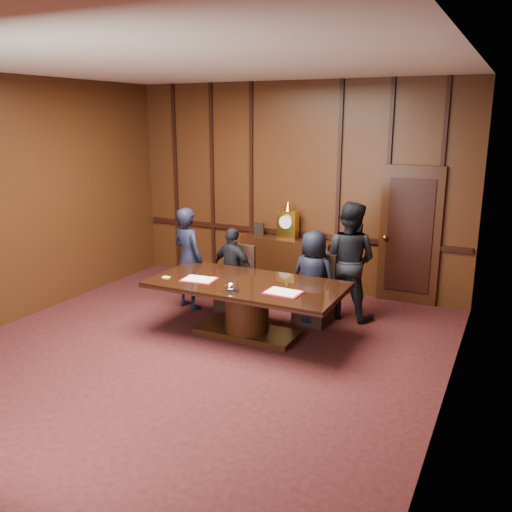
{
  "coord_description": "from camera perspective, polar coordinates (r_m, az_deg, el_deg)",
  "views": [
    {
      "loc": [
        3.51,
        -5.08,
        2.92
      ],
      "look_at": [
        0.31,
        1.42,
        1.05
      ],
      "focal_mm": 38.0,
      "sensor_mm": 36.0,
      "label": 1
    }
  ],
  "objects": [
    {
      "name": "conference_table",
      "position": [
        7.36,
        -0.96,
        -4.64
      ],
      "size": [
        2.62,
        1.32,
        0.76
      ],
      "color": "black",
      "rests_on": "ground"
    },
    {
      "name": "witness_right",
      "position": [
        8.06,
        9.73,
        -0.47
      ],
      "size": [
        0.91,
        0.74,
        1.75
      ],
      "primitive_type": "imported",
      "rotation": [
        0.0,
        0.0,
        3.04
      ],
      "color": "black",
      "rests_on": "ground"
    },
    {
      "name": "inkstand",
      "position": [
        6.89,
        -2.68,
        -3.34
      ],
      "size": [
        0.2,
        0.14,
        0.12
      ],
      "color": "white",
      "rests_on": "conference_table"
    },
    {
      "name": "signatory_right",
      "position": [
        7.76,
        6.03,
        -2.32
      ],
      "size": [
        0.71,
        0.5,
        1.38
      ],
      "primitive_type": "imported",
      "rotation": [
        0.0,
        0.0,
        3.04
      ],
      "color": "black",
      "rests_on": "ground"
    },
    {
      "name": "witness_left",
      "position": [
        8.42,
        -7.16,
        -0.26
      ],
      "size": [
        0.67,
        0.54,
        1.59
      ],
      "primitive_type": "imported",
      "rotation": [
        0.0,
        0.0,
        2.83
      ],
      "color": "black",
      "rests_on": "ground"
    },
    {
      "name": "notepad",
      "position": [
        7.58,
        -9.43,
        -2.22
      ],
      "size": [
        0.1,
        0.07,
        0.01
      ],
      "primitive_type": "cube",
      "rotation": [
        0.0,
        0.0,
        0.02
      ],
      "color": "#E6E470",
      "rests_on": "conference_table"
    },
    {
      "name": "folder_left",
      "position": [
        7.42,
        -6.01,
        -2.46
      ],
      "size": [
        0.49,
        0.38,
        0.02
      ],
      "rotation": [
        0.0,
        0.0,
        0.11
      ],
      "color": "maroon",
      "rests_on": "conference_table"
    },
    {
      "name": "sideboard",
      "position": [
        9.37,
        3.31,
        -0.61
      ],
      "size": [
        1.6,
        0.45,
        1.54
      ],
      "color": "black",
      "rests_on": "ground"
    },
    {
      "name": "chair_right",
      "position": [
        7.95,
        6.16,
        -4.92
      ],
      "size": [
        0.52,
        0.52,
        0.99
      ],
      "rotation": [
        0.0,
        0.0,
        -0.09
      ],
      "color": "black",
      "rests_on": "ground"
    },
    {
      "name": "room",
      "position": [
        6.37,
        -7.06,
        3.52
      ],
      "size": [
        7.0,
        7.04,
        3.5
      ],
      "color": "black",
      "rests_on": "ground"
    },
    {
      "name": "signatory_left",
      "position": [
        8.29,
        -2.43,
        -1.43
      ],
      "size": [
        0.81,
        0.46,
        1.3
      ],
      "primitive_type": "imported",
      "rotation": [
        0.0,
        0.0,
        2.95
      ],
      "color": "black",
      "rests_on": "ground"
    },
    {
      "name": "chair_left",
      "position": [
        8.45,
        -2.15,
        -3.65
      ],
      "size": [
        0.51,
        0.51,
        0.99
      ],
      "rotation": [
        0.0,
        0.0,
        -0.07
      ],
      "color": "black",
      "rests_on": "ground"
    },
    {
      "name": "folder_right",
      "position": [
        6.86,
        2.87,
        -3.85
      ],
      "size": [
        0.47,
        0.35,
        0.02
      ],
      "rotation": [
        0.0,
        0.0,
        -0.04
      ],
      "color": "maroon",
      "rests_on": "conference_table"
    }
  ]
}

